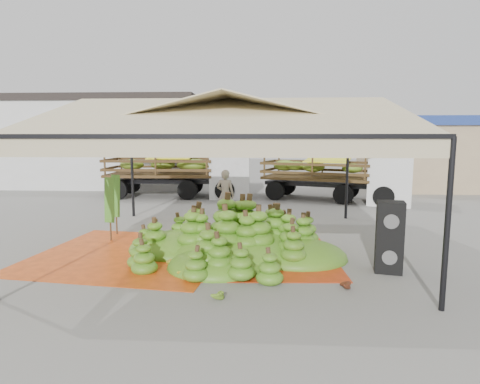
# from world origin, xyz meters

# --- Properties ---
(ground) EXTENTS (90.00, 90.00, 0.00)m
(ground) POSITION_xyz_m (0.00, 0.00, 0.00)
(ground) COLOR slate
(ground) RESTS_ON ground
(canopy_tent) EXTENTS (8.10, 8.10, 4.00)m
(canopy_tent) POSITION_xyz_m (0.00, 0.00, 3.30)
(canopy_tent) COLOR black
(canopy_tent) RESTS_ON ground
(building_white) EXTENTS (14.30, 6.30, 5.40)m
(building_white) POSITION_xyz_m (-10.00, 14.00, 2.71)
(building_white) COLOR silver
(building_white) RESTS_ON ground
(building_tan) EXTENTS (6.30, 5.30, 4.10)m
(building_tan) POSITION_xyz_m (10.00, 13.00, 2.07)
(building_tan) COLOR tan
(building_tan) RESTS_ON ground
(tarp_left) EXTENTS (5.23, 5.04, 0.01)m
(tarp_left) POSITION_xyz_m (-2.48, -0.94, 0.01)
(tarp_left) COLOR #EE5716
(tarp_left) RESTS_ON ground
(tarp_right) EXTENTS (4.36, 4.56, 0.01)m
(tarp_right) POSITION_xyz_m (0.58, -0.68, 0.01)
(tarp_right) COLOR red
(tarp_right) RESTS_ON ground
(banana_heap) EXTENTS (6.75, 5.92, 1.27)m
(banana_heap) POSITION_xyz_m (0.29, -0.80, 0.63)
(banana_heap) COLOR #4C7819
(banana_heap) RESTS_ON ground
(hand_yellow_a) EXTENTS (0.47, 0.39, 0.21)m
(hand_yellow_a) POSITION_xyz_m (-0.94, -2.48, 0.11)
(hand_yellow_a) COLOR gold
(hand_yellow_a) RESTS_ON ground
(hand_yellow_b) EXTENTS (0.56, 0.50, 0.22)m
(hand_yellow_b) POSITION_xyz_m (-1.37, -1.83, 0.11)
(hand_yellow_b) COLOR gold
(hand_yellow_b) RESTS_ON ground
(hand_red_a) EXTENTS (0.46, 0.40, 0.19)m
(hand_red_a) POSITION_xyz_m (0.79, -1.35, 0.09)
(hand_red_a) COLOR #572A13
(hand_red_a) RESTS_ON ground
(hand_red_b) EXTENTS (0.49, 0.40, 0.22)m
(hand_red_b) POSITION_xyz_m (2.45, -3.08, 0.11)
(hand_red_b) COLOR #572614
(hand_red_b) RESTS_ON ground
(hand_green) EXTENTS (0.59, 0.52, 0.23)m
(hand_green) POSITION_xyz_m (-0.02, -3.70, 0.11)
(hand_green) COLOR #417919
(hand_green) RESTS_ON ground
(hanging_bunches) EXTENTS (3.24, 0.24, 0.20)m
(hanging_bunches) POSITION_xyz_m (-0.70, -1.29, 2.62)
(hanging_bunches) COLOR #377819
(hanging_bunches) RESTS_ON ground
(speaker_stack) EXTENTS (0.67, 0.62, 1.59)m
(speaker_stack) POSITION_xyz_m (3.70, -1.99, 0.80)
(speaker_stack) COLOR black
(speaker_stack) RESTS_ON ground
(banana_leaves) EXTENTS (0.96, 1.36, 3.70)m
(banana_leaves) POSITION_xyz_m (-3.70, 0.73, 0.00)
(banana_leaves) COLOR #3E7B20
(banana_leaves) RESTS_ON ground
(vendor) EXTENTS (0.75, 0.58, 1.84)m
(vendor) POSITION_xyz_m (-0.44, 3.50, 0.92)
(vendor) COLOR gray
(vendor) RESTS_ON ground
(truck_left) EXTENTS (7.14, 2.61, 2.44)m
(truck_left) POSITION_xyz_m (-3.00, 9.19, 1.50)
(truck_left) COLOR #4A3318
(truck_left) RESTS_ON ground
(truck_right) EXTENTS (7.10, 4.44, 2.31)m
(truck_right) POSITION_xyz_m (4.63, 8.22, 1.42)
(truck_right) COLOR #51391B
(truck_right) RESTS_ON ground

